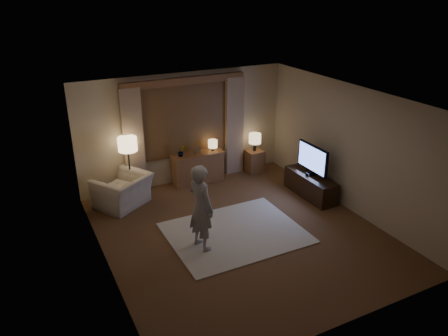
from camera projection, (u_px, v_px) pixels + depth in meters
room at (229, 160)px, 8.22m from camera, size 5.04×5.54×2.64m
rug at (235, 233)px, 8.33m from camera, size 2.50×2.00×0.02m
sideboard at (198, 169)px, 10.33m from camera, size 1.20×0.40×0.70m
picture_frame at (197, 151)px, 10.15m from camera, size 0.16×0.02×0.20m
plant at (181, 152)px, 9.97m from camera, size 0.17×0.13×0.30m
table_lamp_sideboard at (213, 144)px, 10.28m from camera, size 0.22×0.22×0.30m
floor_lamp at (128, 147)px, 9.28m from camera, size 0.41×0.41×1.40m
armchair at (123, 191)px, 9.23m from camera, size 1.39×1.35×0.69m
side_table at (254, 161)px, 10.95m from camera, size 0.40×0.40×0.56m
table_lamp_side at (255, 139)px, 10.72m from camera, size 0.30×0.30×0.44m
tv_stand at (310, 185)px, 9.71m from camera, size 0.45×1.40×0.50m
tv at (313, 159)px, 9.46m from camera, size 0.24×0.96×0.70m
person at (201, 207)px, 7.57m from camera, size 0.50×0.65×1.60m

